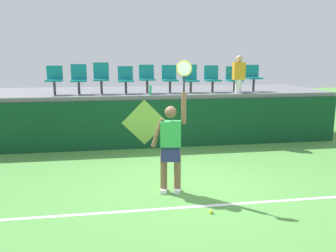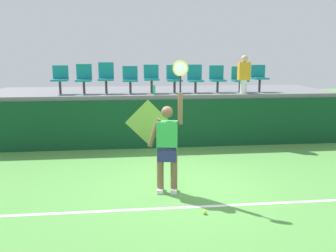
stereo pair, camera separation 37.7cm
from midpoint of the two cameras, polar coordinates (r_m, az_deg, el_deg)
name	(u,v)px [view 2 (the right image)]	position (r m, az deg, el deg)	size (l,w,h in m)	color
ground_plane	(182,187)	(7.08, 3.91, -9.93)	(40.00, 40.00, 0.00)	#519342
court_back_wall	(166,123)	(9.92, 0.71, 0.41)	(10.59, 0.20, 1.37)	#0F4223
spectator_platform	(161,92)	(11.31, -0.24, 5.56)	(10.59, 3.15, 0.12)	slate
court_baseline_stripe	(191,207)	(6.22, 5.48, -13.01)	(9.53, 0.08, 0.01)	white
tennis_player	(167,145)	(6.55, 1.56, -3.06)	(0.75, 0.32, 2.48)	white
tennis_ball	(205,212)	(5.99, 7.82, -13.74)	(0.07, 0.07, 0.07)	#D1E533
water_bottle	(154,90)	(9.87, -1.17, 5.87)	(0.07, 0.07, 0.27)	#26B272
stadium_chair_0	(60,78)	(10.50, -16.16, 7.53)	(0.44, 0.42, 0.81)	#38383D
stadium_chair_1	(84,78)	(10.42, -12.51, 7.71)	(0.44, 0.42, 0.85)	#38383D
stadium_chair_2	(106,76)	(10.37, -9.01, 7.97)	(0.44, 0.42, 0.89)	#38383D
stadium_chair_3	(130,78)	(10.36, -5.12, 7.75)	(0.44, 0.42, 0.79)	#38383D
stadium_chair_4	(151,77)	(10.39, -1.67, 7.96)	(0.44, 0.42, 0.82)	#38383D
stadium_chair_5	(174,78)	(10.47, 2.06, 7.87)	(0.44, 0.42, 0.81)	#38383D
stadium_chair_6	(195,78)	(10.59, 5.46, 7.83)	(0.44, 0.42, 0.82)	#38383D
stadium_chair_7	(217,78)	(10.74, 9.00, 7.76)	(0.44, 0.42, 0.80)	#38383D
stadium_chair_8	(239,78)	(10.94, 12.51, 7.60)	(0.44, 0.42, 0.76)	#38383D
stadium_chair_9	(259,76)	(11.15, 15.55, 7.78)	(0.44, 0.42, 0.81)	#38383D
spectator_0	(244,74)	(10.55, 13.26, 8.28)	(0.34, 0.20, 1.10)	white
wall_signage_mount	(148,148)	(9.92, -2.15, -3.64)	(1.27, 0.01, 1.39)	#0F4223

